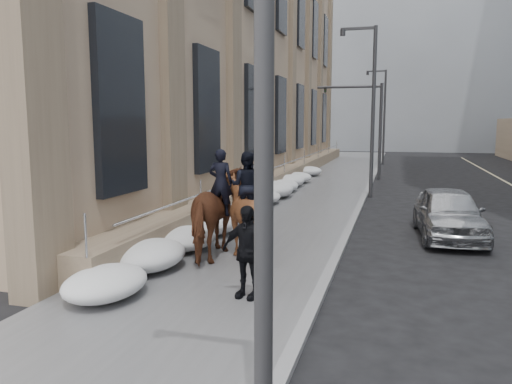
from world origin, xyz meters
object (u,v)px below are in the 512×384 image
at_px(pedestrian, 247,252).
at_px(car_silver, 449,213).
at_px(mounted_horse_right, 245,214).
at_px(mounted_horse_left, 221,212).

relative_size(pedestrian, car_silver, 0.40).
bearing_deg(pedestrian, mounted_horse_right, 119.35).
distance_m(mounted_horse_right, car_silver, 6.89).
bearing_deg(mounted_horse_right, car_silver, -140.17).
xyz_separation_m(mounted_horse_left, mounted_horse_right, (0.63, 0.01, -0.01)).
xyz_separation_m(mounted_horse_left, pedestrian, (1.51, -2.73, -0.25)).
distance_m(pedestrian, car_silver, 8.39).
height_order(mounted_horse_left, car_silver, mounted_horse_left).
bearing_deg(pedestrian, car_silver, 70.07).
relative_size(mounted_horse_left, pedestrian, 1.50).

